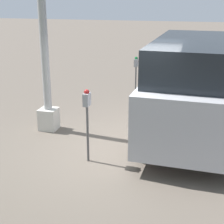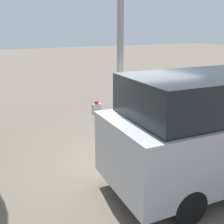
{
  "view_description": "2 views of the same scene",
  "coord_description": "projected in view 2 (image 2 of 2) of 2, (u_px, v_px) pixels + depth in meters",
  "views": [
    {
      "loc": [
        -6.61,
        -1.61,
        3.3
      ],
      "look_at": [
        -0.31,
        -0.01,
        1.07
      ],
      "focal_mm": 55.0,
      "sensor_mm": 36.0,
      "label": 1
    },
    {
      "loc": [
        -3.03,
        -5.4,
        3.21
      ],
      "look_at": [
        -0.12,
        0.31,
        1.26
      ],
      "focal_mm": 45.0,
      "sensor_mm": 36.0,
      "label": 2
    }
  ],
  "objects": [
    {
      "name": "ground_plane",
      "position": [
        122.0,
        164.0,
        6.85
      ],
      "size": [
        80.0,
        80.0,
        0.0
      ],
      "primitive_type": "plane",
      "color": "#60564C"
    },
    {
      "name": "lamp_post",
      "position": [
        120.0,
        49.0,
        8.24
      ],
      "size": [
        0.44,
        0.44,
        6.68
      ],
      "color": "beige",
      "rests_on": "ground"
    },
    {
      "name": "parked_van",
      "position": [
        222.0,
        126.0,
        5.79
      ],
      "size": [
        5.01,
        2.19,
        2.36
      ],
      "rotation": [
        0.0,
        0.0,
        -0.04
      ],
      "color": "#B2B2B7",
      "rests_on": "ground"
    },
    {
      "name": "parking_meter_near",
      "position": [
        97.0,
        117.0,
        6.72
      ],
      "size": [
        0.2,
        0.12,
        1.55
      ],
      "rotation": [
        0.0,
        0.0,
        -0.03
      ],
      "color": "#4C4C4C",
      "rests_on": "ground"
    }
  ]
}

